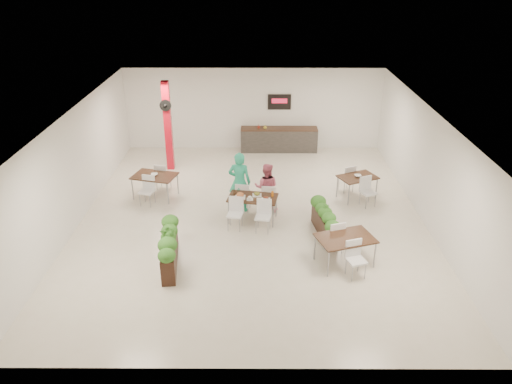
# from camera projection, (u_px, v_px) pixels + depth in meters

# --- Properties ---
(ground) EXTENTS (12.00, 12.00, 0.00)m
(ground) POSITION_uv_depth(u_px,v_px,m) (252.00, 218.00, 14.78)
(ground) COLOR beige
(ground) RESTS_ON ground
(room_shell) EXTENTS (10.10, 12.10, 3.22)m
(room_shell) POSITION_uv_depth(u_px,v_px,m) (252.00, 154.00, 13.93)
(room_shell) COLOR white
(room_shell) RESTS_ON ground
(red_column) EXTENTS (0.40, 0.41, 3.20)m
(red_column) POSITION_uv_depth(u_px,v_px,m) (168.00, 125.00, 17.52)
(red_column) COLOR red
(red_column) RESTS_ON ground
(service_counter) EXTENTS (3.00, 0.64, 2.20)m
(service_counter) POSITION_uv_depth(u_px,v_px,m) (279.00, 139.00, 19.68)
(service_counter) COLOR #292624
(service_counter) RESTS_ON ground
(main_table) EXTENTS (1.52, 1.80, 0.92)m
(main_table) POSITION_uv_depth(u_px,v_px,m) (252.00, 201.00, 14.37)
(main_table) COLOR black
(main_table) RESTS_ON ground
(diner_man) EXTENTS (0.75, 0.55, 1.86)m
(diner_man) POSITION_uv_depth(u_px,v_px,m) (240.00, 182.00, 14.84)
(diner_man) COLOR #27AB81
(diner_man) RESTS_ON ground
(diner_woman) EXTENTS (0.82, 0.69, 1.51)m
(diner_woman) POSITION_uv_depth(u_px,v_px,m) (266.00, 187.00, 14.91)
(diner_woman) COLOR #D35D78
(diner_woman) RESTS_ON ground
(planter_left) EXTENTS (0.59, 2.06, 1.08)m
(planter_left) POSITION_uv_depth(u_px,v_px,m) (169.00, 246.00, 12.34)
(planter_left) COLOR black
(planter_left) RESTS_ON ground
(planter_right) EXTENTS (0.62, 1.80, 0.95)m
(planter_right) POSITION_uv_depth(u_px,v_px,m) (325.00, 219.00, 13.65)
(planter_right) COLOR black
(planter_right) RESTS_ON ground
(side_table_a) EXTENTS (1.52, 1.67, 0.92)m
(side_table_a) POSITION_uv_depth(u_px,v_px,m) (155.00, 178.00, 15.81)
(side_table_a) COLOR black
(side_table_a) RESTS_ON ground
(side_table_b) EXTENTS (1.38, 1.65, 0.92)m
(side_table_b) POSITION_uv_depth(u_px,v_px,m) (357.00, 180.00, 15.72)
(side_table_b) COLOR black
(side_table_b) RESTS_ON ground
(side_table_c) EXTENTS (1.59, 1.67, 0.92)m
(side_table_c) POSITION_uv_depth(u_px,v_px,m) (345.00, 241.00, 12.30)
(side_table_c) COLOR black
(side_table_c) RESTS_ON ground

